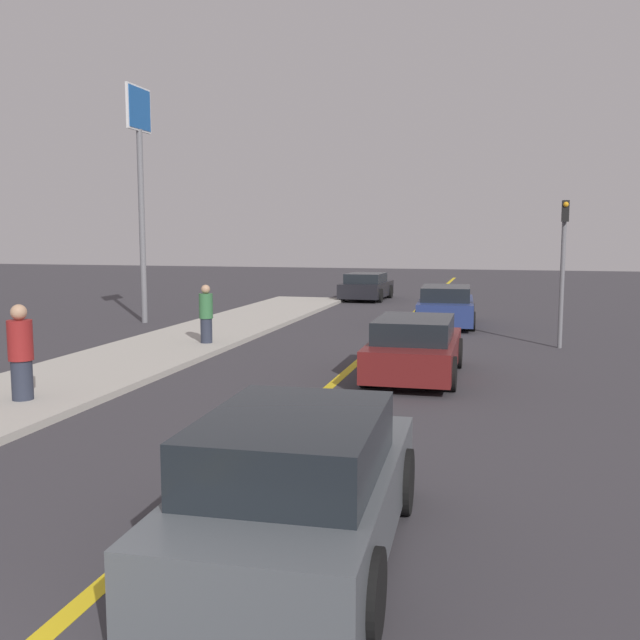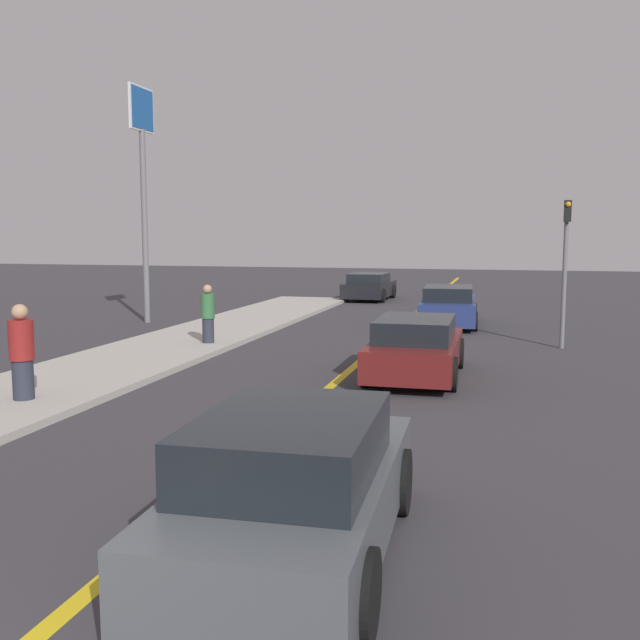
% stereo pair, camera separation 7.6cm
% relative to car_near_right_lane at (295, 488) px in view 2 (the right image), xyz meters
% --- Properties ---
extents(road_center_line, '(0.20, 60.00, 0.01)m').
position_rel_car_near_right_lane_xyz_m(road_center_line, '(-1.51, 14.30, -0.69)').
color(road_center_line, gold).
rests_on(road_center_line, ground_plane).
extents(sidewalk_left, '(3.22, 29.22, 0.13)m').
position_rel_car_near_right_lane_xyz_m(sidewalk_left, '(-6.76, 10.91, -0.62)').
color(sidewalk_left, '#ADA89E').
rests_on(sidewalk_left, ground_plane).
extents(car_near_right_lane, '(1.99, 4.12, 1.43)m').
position_rel_car_near_right_lane_xyz_m(car_near_right_lane, '(0.00, 0.00, 0.00)').
color(car_near_right_lane, '#4C5156').
rests_on(car_near_right_lane, ground_plane).
extents(car_ahead_center, '(1.92, 4.06, 1.29)m').
position_rel_car_near_right_lane_xyz_m(car_ahead_center, '(0.01, 8.82, -0.06)').
color(car_ahead_center, maroon).
rests_on(car_ahead_center, ground_plane).
extents(car_far_distant, '(2.06, 4.33, 1.32)m').
position_rel_car_near_right_lane_xyz_m(car_far_distant, '(-0.03, 17.75, -0.05)').
color(car_far_distant, navy).
rests_on(car_far_distant, ground_plane).
extents(car_parked_left_lot, '(2.06, 3.87, 1.24)m').
position_rel_car_near_right_lane_xyz_m(car_parked_left_lot, '(-4.34, 26.21, -0.08)').
color(car_parked_left_lot, black).
rests_on(car_parked_left_lot, ground_plane).
extents(pedestrian_mid_group, '(0.43, 0.43, 1.69)m').
position_rel_car_near_right_lane_xyz_m(pedestrian_mid_group, '(-6.36, 4.47, 0.28)').
color(pedestrian_mid_group, '#282D3D').
rests_on(pedestrian_mid_group, sidewalk_left).
extents(pedestrian_far_standing, '(0.37, 0.37, 1.56)m').
position_rel_car_near_right_lane_xyz_m(pedestrian_far_standing, '(-5.87, 11.40, 0.22)').
color(pedestrian_far_standing, '#282D3D').
rests_on(pedestrian_far_standing, sidewalk_left).
extents(traffic_light, '(0.18, 0.40, 3.90)m').
position_rel_car_near_right_lane_xyz_m(traffic_light, '(3.30, 13.67, 1.72)').
color(traffic_light, slate).
rests_on(traffic_light, ground_plane).
extents(roadside_sign, '(0.20, 1.53, 7.90)m').
position_rel_car_near_right_lane_xyz_m(roadside_sign, '(-10.13, 15.92, 4.97)').
color(roadside_sign, slate).
rests_on(roadside_sign, ground_plane).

